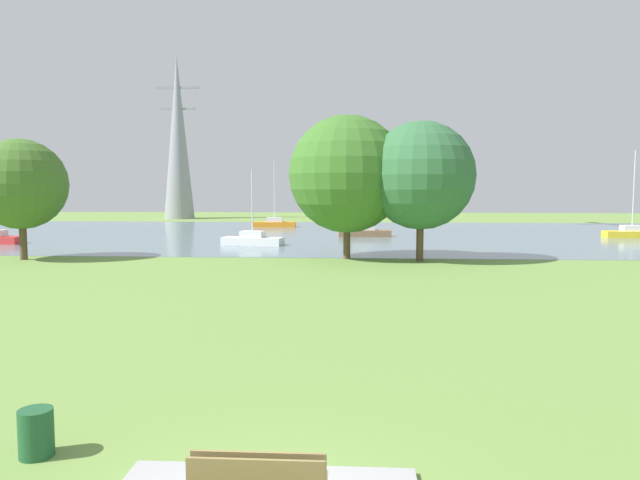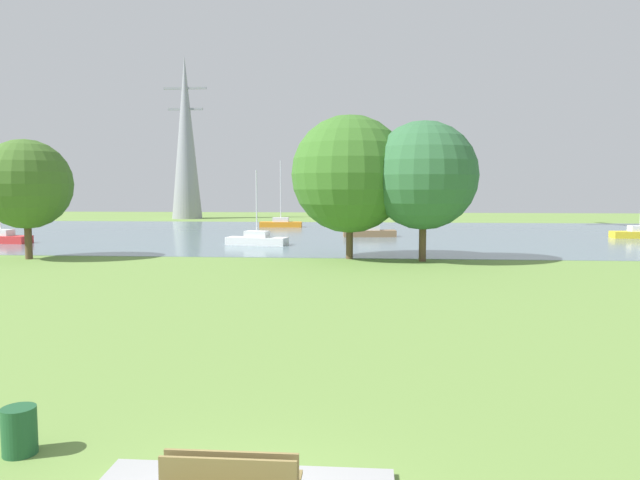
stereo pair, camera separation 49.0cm
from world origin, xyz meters
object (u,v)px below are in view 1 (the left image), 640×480
(sailboat_yellow, at_px, (632,233))
(sailboat_brown, at_px, (364,232))
(tree_east_far, at_px, (21,184))
(litter_bin, at_px, (36,433))
(sailboat_white, at_px, (253,239))
(tree_west_far, at_px, (347,174))
(tree_mid_shore, at_px, (421,176))
(sailboat_orange, at_px, (275,223))
(electricity_pylon, at_px, (178,137))

(sailboat_yellow, height_order, sailboat_brown, sailboat_yellow)
(tree_east_far, bearing_deg, litter_bin, -59.53)
(sailboat_brown, height_order, tree_east_far, tree_east_far)
(sailboat_brown, xyz_separation_m, tree_east_far, (-21.48, -18.89, 4.23))
(litter_bin, relative_size, sailboat_white, 0.14)
(tree_west_far, xyz_separation_m, tree_mid_shore, (4.48, -0.93, -0.11))
(sailboat_white, bearing_deg, sailboat_orange, 93.33)
(sailboat_yellow, xyz_separation_m, sailboat_white, (-32.89, -8.93, -0.02))
(sailboat_orange, xyz_separation_m, tree_mid_shore, (13.24, -30.87, 4.74))
(sailboat_yellow, bearing_deg, sailboat_brown, -179.34)
(tree_mid_shore, relative_size, electricity_pylon, 0.36)
(litter_bin, xyz_separation_m, sailboat_yellow, (30.05, 45.44, 0.07))
(sailboat_white, distance_m, sailboat_orange, 21.46)
(litter_bin, distance_m, tree_mid_shore, 28.98)
(sailboat_yellow, relative_size, electricity_pylon, 0.33)
(tree_east_far, bearing_deg, sailboat_yellow, 22.83)
(tree_mid_shore, bearing_deg, tree_west_far, 168.28)
(litter_bin, height_order, sailboat_brown, sailboat_brown)
(litter_bin, distance_m, sailboat_orange, 58.08)
(sailboat_white, bearing_deg, tree_east_far, -140.98)
(sailboat_orange, xyz_separation_m, tree_east_far, (-11.38, -31.66, 4.22))
(litter_bin, relative_size, sailboat_brown, 0.12)
(sailboat_brown, bearing_deg, electricity_pylon, 130.54)
(litter_bin, distance_m, tree_east_far, 30.79)
(sailboat_yellow, relative_size, tree_mid_shore, 0.92)
(tree_east_far, bearing_deg, tree_mid_shore, 1.85)
(sailboat_yellow, xyz_separation_m, sailboat_orange, (-34.13, 12.50, -0.00))
(sailboat_white, xyz_separation_m, sailboat_orange, (-1.25, 21.43, 0.02))
(sailboat_yellow, distance_m, sailboat_white, 34.08)
(tree_east_far, bearing_deg, tree_west_far, 4.89)
(sailboat_yellow, bearing_deg, tree_mid_shore, -138.68)
(tree_mid_shore, height_order, electricity_pylon, electricity_pylon)
(sailboat_white, xyz_separation_m, tree_mid_shore, (11.99, -9.44, 4.76))
(sailboat_orange, distance_m, tree_east_far, 33.91)
(sailboat_yellow, distance_m, sailboat_orange, 36.35)
(sailboat_white, distance_m, tree_east_far, 16.80)
(sailboat_yellow, bearing_deg, tree_west_far, -145.49)
(tree_west_far, distance_m, tree_mid_shore, 4.57)
(litter_bin, bearing_deg, sailboat_white, 94.44)
(sailboat_brown, distance_m, tree_mid_shore, 18.97)
(tree_mid_shore, bearing_deg, sailboat_white, 141.80)
(sailboat_orange, relative_size, electricity_pylon, 0.32)
(sailboat_brown, bearing_deg, tree_west_far, -94.45)
(sailboat_brown, xyz_separation_m, tree_west_far, (-1.33, -17.16, 4.86))
(tree_mid_shore, bearing_deg, sailboat_yellow, 41.32)
(tree_east_far, xyz_separation_m, tree_west_far, (20.14, 1.72, 0.63))
(tree_west_far, bearing_deg, sailboat_brown, 85.55)
(sailboat_orange, distance_m, tree_mid_shore, 33.92)
(sailboat_orange, bearing_deg, tree_mid_shore, -66.78)
(sailboat_white, xyz_separation_m, tree_east_far, (-12.62, -10.23, 4.25))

